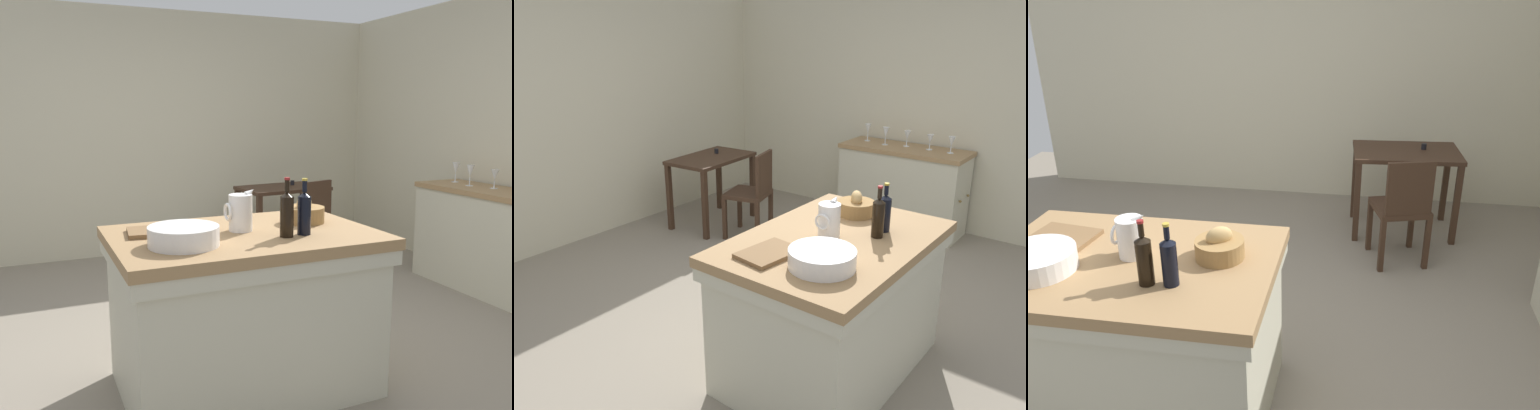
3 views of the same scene
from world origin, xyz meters
The scene contains 15 objects.
ground_plane centered at (0.00, 0.00, 0.00)m, with size 6.76×6.76×0.00m, color gray.
wall_back centered at (0.00, 2.60, 1.30)m, with size 5.32×0.12×2.60m, color beige.
island_table centered at (-0.30, -0.59, 0.48)m, with size 1.42×0.95×0.90m.
side_cabinet centered at (2.26, 0.11, 0.45)m, with size 0.52×1.32×0.89m.
writing_desk centered at (1.14, 1.81, 0.63)m, with size 0.94×0.63×0.80m.
wooden_chair centered at (1.10, 1.20, 0.49)m, with size 0.49×0.49×0.90m.
pitcher centered at (-0.30, -0.55, 1.00)m, with size 0.17×0.13×0.24m.
wash_bowl centered at (-0.68, -0.74, 0.95)m, with size 0.35×0.35×0.10m, color white.
bread_basket centered at (0.12, -0.49, 0.95)m, with size 0.24×0.24×0.16m.
cutting_board centered at (-0.73, -0.43, 0.91)m, with size 0.33×0.23×0.02m, color brown.
wine_bottle_dark centered at (-0.03, -0.76, 1.02)m, with size 0.07×0.07×0.30m.
wine_bottle_amber centered at (-0.13, -0.77, 1.02)m, with size 0.07×0.07×0.31m.
wine_glass_middle centered at (2.32, 0.12, 1.00)m, with size 0.07×0.07×0.16m.
wine_glass_right centered at (2.25, 0.33, 1.02)m, with size 0.07×0.07×0.19m.
wine_glass_far_right centered at (2.32, 0.58, 1.02)m, with size 0.07×0.07×0.18m.
Camera 1 is at (-1.37, -3.19, 1.55)m, focal length 37.34 mm.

